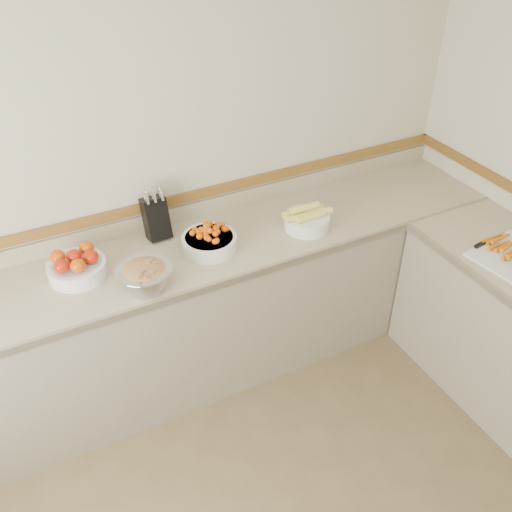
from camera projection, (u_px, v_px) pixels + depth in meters
name	position (u px, v px, depth m)	size (l,w,h in m)	color
back_wall	(143.00, 166.00, 3.07)	(4.00, 4.00, 0.00)	beige
counter_back	(178.00, 318.00, 3.34)	(4.00, 0.65, 1.08)	tan
knife_block	(156.00, 217.00, 3.16)	(0.13, 0.16, 0.31)	black
tomato_bowl	(77.00, 266.00, 2.91)	(0.30, 0.30, 0.15)	silver
cherry_tomato_bowl	(209.00, 240.00, 3.11)	(0.30, 0.30, 0.16)	silver
corn_bowl	(307.00, 219.00, 3.28)	(0.29, 0.27, 0.16)	silver
rhubarb_bowl	(145.00, 276.00, 2.80)	(0.28, 0.28, 0.16)	#B2B2BA
cutting_board	(511.00, 253.00, 3.07)	(0.45, 0.38, 0.06)	silver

